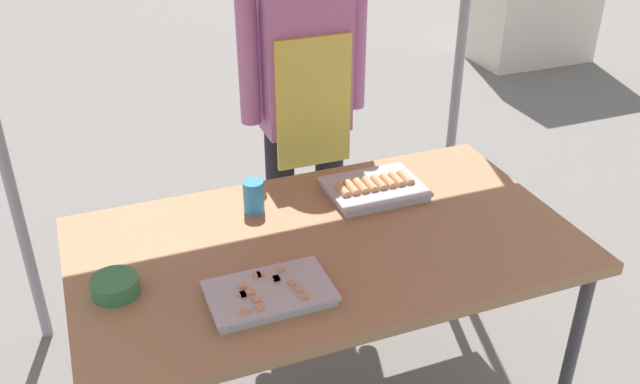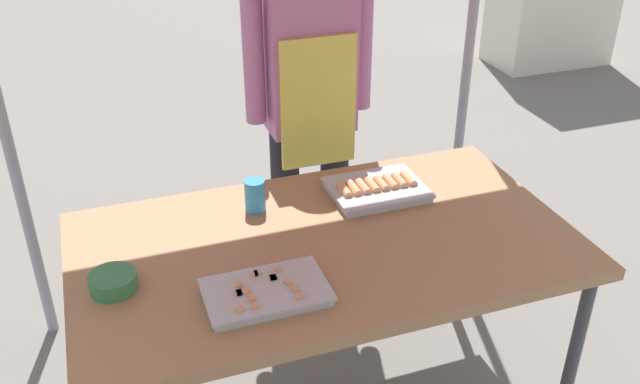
{
  "view_description": "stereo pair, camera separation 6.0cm",
  "coord_description": "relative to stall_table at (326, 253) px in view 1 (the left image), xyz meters",
  "views": [
    {
      "loc": [
        -0.68,
        -1.72,
        1.98
      ],
      "look_at": [
        0.0,
        0.05,
        0.9
      ],
      "focal_mm": 38.9,
      "sensor_mm": 36.0,
      "label": 1
    },
    {
      "loc": [
        -0.63,
        -1.74,
        1.98
      ],
      "look_at": [
        0.0,
        0.05,
        0.9
      ],
      "focal_mm": 38.9,
      "sensor_mm": 36.0,
      "label": 2
    }
  ],
  "objects": [
    {
      "name": "stall_table",
      "position": [
        0.0,
        0.0,
        0.0
      ],
      "size": [
        1.6,
        0.9,
        0.75
      ],
      "color": "#9E724C",
      "rests_on": "ground"
    },
    {
      "name": "tray_grilled_sausages",
      "position": [
        0.27,
        0.22,
        0.07
      ],
      "size": [
        0.34,
        0.26,
        0.05
      ],
      "color": "#ADADB2",
      "rests_on": "stall_table"
    },
    {
      "name": "tray_meat_skewers",
      "position": [
        -0.26,
        -0.22,
        0.07
      ],
      "size": [
        0.35,
        0.22,
        0.04
      ],
      "color": "#ADADB2",
      "rests_on": "stall_table"
    },
    {
      "name": "condiment_bowl",
      "position": [
        -0.66,
        -0.04,
        0.08
      ],
      "size": [
        0.14,
        0.14,
        0.05
      ],
      "primitive_type": "cylinder",
      "color": "#33723F",
      "rests_on": "stall_table"
    },
    {
      "name": "drink_cup_near_edge",
      "position": [
        -0.16,
        0.25,
        0.11
      ],
      "size": [
        0.07,
        0.07,
        0.11
      ],
      "primitive_type": "cylinder",
      "color": "#338CBF",
      "rests_on": "stall_table"
    },
    {
      "name": "vendor_woman",
      "position": [
        0.18,
        0.7,
        0.26
      ],
      "size": [
        0.52,
        0.23,
        1.62
      ],
      "rotation": [
        0.0,
        0.0,
        3.14
      ],
      "color": "black",
      "rests_on": "ground"
    }
  ]
}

